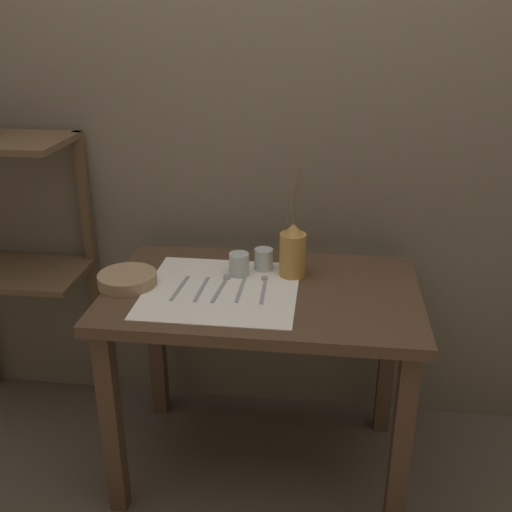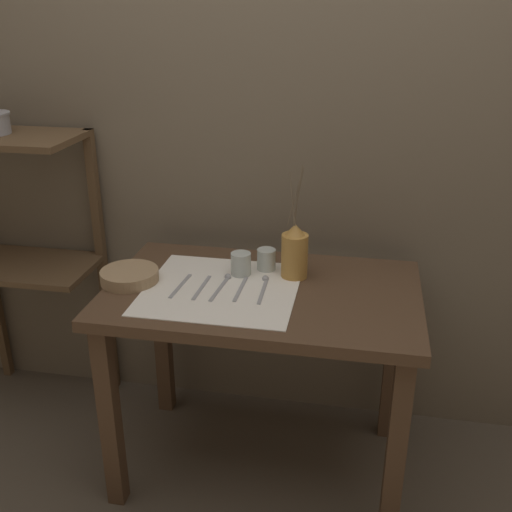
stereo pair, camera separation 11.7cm
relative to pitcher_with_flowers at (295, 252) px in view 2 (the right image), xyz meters
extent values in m
plane|color=brown|center=(-0.09, -0.12, -0.86)|extent=(12.00, 12.00, 0.00)
cube|color=#6B5E4C|center=(-0.09, 0.33, 0.34)|extent=(7.00, 0.06, 2.40)
cube|color=#4C3523|center=(-0.09, -0.12, -0.11)|extent=(1.08, 0.67, 0.04)
cube|color=#4C3523|center=(-0.57, -0.39, -0.50)|extent=(0.06, 0.06, 0.73)
cube|color=#4C3523|center=(0.38, -0.39, -0.50)|extent=(0.06, 0.06, 0.73)
cube|color=#4C3523|center=(-0.57, 0.16, -0.50)|extent=(0.06, 0.06, 0.73)
cube|color=#4C3523|center=(0.38, 0.16, -0.50)|extent=(0.06, 0.06, 0.73)
cube|color=brown|center=(-1.14, 0.11, 0.34)|extent=(0.59, 0.35, 0.02)
cube|color=brown|center=(-1.14, 0.11, -0.19)|extent=(0.59, 0.35, 0.02)
cube|color=brown|center=(-0.87, 0.26, -0.25)|extent=(0.04, 0.04, 1.21)
cube|color=white|center=(-0.23, -0.15, -0.09)|extent=(0.52, 0.50, 0.00)
cylinder|color=#B7843D|center=(0.00, 0.00, -0.01)|extent=(0.09, 0.09, 0.16)
cone|color=#B7843D|center=(0.00, 0.00, 0.09)|extent=(0.07, 0.07, 0.04)
cylinder|color=brown|center=(-0.01, -0.01, 0.19)|extent=(0.04, 0.02, 0.16)
cylinder|color=brown|center=(-0.01, -0.01, 0.20)|extent=(0.03, 0.03, 0.19)
cylinder|color=brown|center=(0.00, 0.00, 0.17)|extent=(0.01, 0.01, 0.13)
cylinder|color=brown|center=(0.01, 0.00, 0.21)|extent=(0.03, 0.01, 0.21)
cylinder|color=brown|center=(0.01, -0.01, 0.21)|extent=(0.04, 0.05, 0.21)
cylinder|color=#9E7F5B|center=(-0.56, -0.15, -0.07)|extent=(0.20, 0.20, 0.04)
cylinder|color=#B7C1BC|center=(-0.19, -0.02, -0.05)|extent=(0.07, 0.07, 0.08)
cylinder|color=#B7C1BC|center=(-0.11, 0.04, -0.05)|extent=(0.07, 0.07, 0.08)
cube|color=#939399|center=(-0.37, -0.16, -0.09)|extent=(0.03, 0.19, 0.00)
cube|color=#939399|center=(-0.30, -0.16, -0.09)|extent=(0.02, 0.19, 0.00)
cube|color=#939399|center=(-0.24, -0.16, -0.09)|extent=(0.03, 0.19, 0.00)
sphere|color=#939399|center=(-0.23, -0.06, -0.09)|extent=(0.02, 0.02, 0.02)
cube|color=#939399|center=(-0.17, -0.14, -0.09)|extent=(0.01, 0.19, 0.00)
cube|color=#939399|center=(-0.09, -0.15, -0.09)|extent=(0.02, 0.19, 0.00)
sphere|color=#939399|center=(-0.09, -0.05, -0.09)|extent=(0.02, 0.02, 0.02)
camera|label=1|loc=(0.11, -1.96, 0.82)|focal=42.00mm
camera|label=2|loc=(0.23, -1.94, 0.82)|focal=42.00mm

